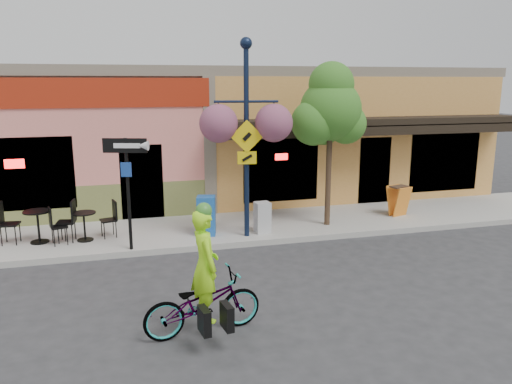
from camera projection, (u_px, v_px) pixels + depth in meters
ground at (276, 251)px, 12.15m from camera, size 90.00×90.00×0.00m
sidewalk at (255, 226)px, 14.02m from camera, size 24.00×3.00×0.15m
curb at (270, 242)px, 12.65m from camera, size 24.00×0.12×0.15m
building at (217, 131)px, 18.73m from camera, size 18.20×8.20×4.50m
bicycle at (203, 304)px, 8.11m from camera, size 2.04×0.96×1.03m
cyclist_rider at (205, 280)px, 8.03m from camera, size 0.53×0.73×1.84m
lamp_post at (246, 140)px, 12.37m from camera, size 1.65×0.85×4.95m
one_way_sign at (128, 195)px, 11.58m from camera, size 1.04×0.51×2.65m
cafe_set_left at (38, 222)px, 12.23m from camera, size 1.86×1.10×1.06m
cafe_set_right at (84, 222)px, 12.41m from camera, size 1.73×1.16×0.95m
newspaper_box_blue at (206, 216)px, 12.88m from camera, size 0.55×0.51×1.02m
newspaper_box_grey at (262, 217)px, 13.09m from camera, size 0.41×0.38×0.82m
street_tree at (329, 144)px, 13.44m from camera, size 2.25×2.25×4.48m
sandwich_board at (403, 202)px, 14.63m from camera, size 0.63×0.54×0.90m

